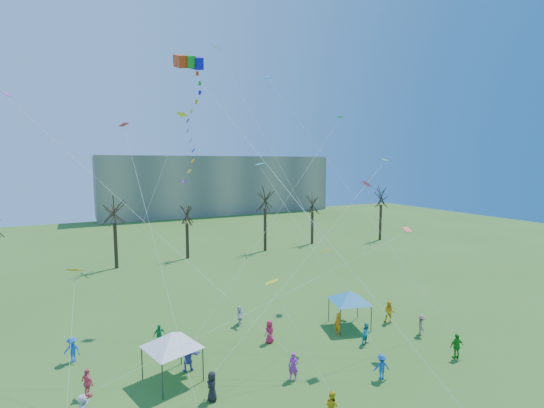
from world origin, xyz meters
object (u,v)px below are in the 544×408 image
distant_building (218,185)px  big_box_kite (197,129)px  canopy_tent_white (172,340)px  canopy_tent_blue (350,296)px

distant_building → big_box_kite: bearing=-110.0°
canopy_tent_white → canopy_tent_blue: (14.65, 1.22, -0.09)m
canopy_tent_white → distant_building: bearing=68.8°
canopy_tent_white → canopy_tent_blue: bearing=4.7°
big_box_kite → canopy_tent_blue: (12.36, -0.37, -13.00)m
big_box_kite → canopy_tent_white: size_ratio=6.15×
canopy_tent_blue → distant_building: bearing=79.1°
distant_building → canopy_tent_white: size_ratio=15.08×
distant_building → canopy_tent_blue: bearing=-100.9°
big_box_kite → canopy_tent_white: big_box_kite is taller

